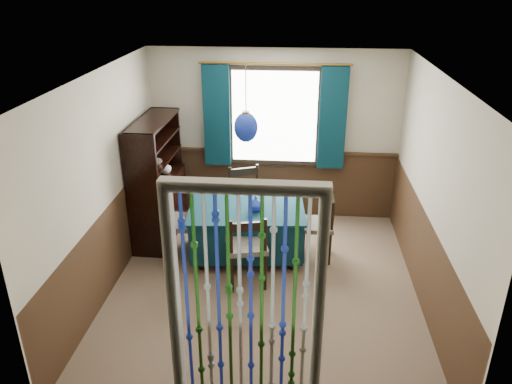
# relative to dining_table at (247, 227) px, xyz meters

# --- Properties ---
(floor) EXTENTS (4.00, 4.00, 0.00)m
(floor) POSITION_rel_dining_table_xyz_m (0.27, -0.72, -0.41)
(floor) COLOR brown
(floor) RESTS_ON ground
(ceiling) EXTENTS (4.00, 4.00, 0.00)m
(ceiling) POSITION_rel_dining_table_xyz_m (0.27, -0.72, 2.09)
(ceiling) COLOR silver
(ceiling) RESTS_ON ground
(wall_back) EXTENTS (3.60, 0.00, 3.60)m
(wall_back) POSITION_rel_dining_table_xyz_m (0.27, 1.28, 0.84)
(wall_back) COLOR #BBB199
(wall_back) RESTS_ON ground
(wall_front) EXTENTS (3.60, 0.00, 3.60)m
(wall_front) POSITION_rel_dining_table_xyz_m (0.27, -2.72, 0.84)
(wall_front) COLOR #BBB199
(wall_front) RESTS_ON ground
(wall_left) EXTENTS (0.00, 4.00, 4.00)m
(wall_left) POSITION_rel_dining_table_xyz_m (-1.53, -0.72, 0.84)
(wall_left) COLOR #BBB199
(wall_left) RESTS_ON ground
(wall_right) EXTENTS (0.00, 4.00, 4.00)m
(wall_right) POSITION_rel_dining_table_xyz_m (2.07, -0.72, 0.84)
(wall_right) COLOR #BBB199
(wall_right) RESTS_ON ground
(wainscot_back) EXTENTS (3.60, 0.00, 3.60)m
(wainscot_back) POSITION_rel_dining_table_xyz_m (0.27, 1.26, 0.09)
(wainscot_back) COLOR #3A2516
(wainscot_back) RESTS_ON ground
(wainscot_front) EXTENTS (3.60, 0.00, 3.60)m
(wainscot_front) POSITION_rel_dining_table_xyz_m (0.27, -2.71, 0.09)
(wainscot_front) COLOR #3A2516
(wainscot_front) RESTS_ON ground
(wainscot_left) EXTENTS (0.00, 4.00, 4.00)m
(wainscot_left) POSITION_rel_dining_table_xyz_m (-1.51, -0.72, 0.09)
(wainscot_left) COLOR #3A2516
(wainscot_left) RESTS_ON ground
(wainscot_right) EXTENTS (0.00, 4.00, 4.00)m
(wainscot_right) POSITION_rel_dining_table_xyz_m (2.06, -0.72, 0.09)
(wainscot_right) COLOR #3A2516
(wainscot_right) RESTS_ON ground
(window) EXTENTS (1.32, 0.12, 1.42)m
(window) POSITION_rel_dining_table_xyz_m (0.27, 1.23, 1.14)
(window) COLOR black
(window) RESTS_ON wall_back
(doorway) EXTENTS (1.16, 0.12, 2.18)m
(doorway) POSITION_rel_dining_table_xyz_m (0.27, -2.66, 0.64)
(doorway) COLOR silver
(doorway) RESTS_ON ground
(dining_table) EXTENTS (1.54, 1.13, 0.70)m
(dining_table) POSITION_rel_dining_table_xyz_m (0.00, 0.00, 0.00)
(dining_table) COLOR #0A2934
(dining_table) RESTS_ON floor
(chair_near) EXTENTS (0.55, 0.53, 0.94)m
(chair_near) POSITION_rel_dining_table_xyz_m (0.07, -0.66, 0.09)
(chair_near) COLOR black
(chair_near) RESTS_ON floor
(chair_far) EXTENTS (0.61, 0.59, 0.96)m
(chair_far) POSITION_rel_dining_table_xyz_m (-0.06, 0.62, 0.10)
(chair_far) COLOR black
(chair_far) RESTS_ON floor
(chair_left) EXTENTS (0.45, 0.47, 0.94)m
(chair_left) POSITION_rel_dining_table_xyz_m (-0.85, -0.13, 0.09)
(chair_left) COLOR black
(chair_left) RESTS_ON floor
(chair_right) EXTENTS (0.42, 0.44, 0.88)m
(chair_right) POSITION_rel_dining_table_xyz_m (0.93, 0.03, 0.06)
(chair_right) COLOR black
(chair_right) RESTS_ON floor
(sideboard) EXTENTS (0.47, 1.30, 1.68)m
(sideboard) POSITION_rel_dining_table_xyz_m (-1.28, 0.46, 0.18)
(sideboard) COLOR black
(sideboard) RESTS_ON floor
(pendant_lamp) EXTENTS (0.29, 0.29, 0.92)m
(pendant_lamp) POSITION_rel_dining_table_xyz_m (0.00, -0.00, 1.35)
(pendant_lamp) COLOR olive
(pendant_lamp) RESTS_ON ceiling
(vase_table) EXTENTS (0.19, 0.19, 0.17)m
(vase_table) POSITION_rel_dining_table_xyz_m (0.12, -0.08, 0.38)
(vase_table) COLOR navy
(vase_table) RESTS_ON dining_table
(bowl_shelf) EXTENTS (0.28, 0.28, 0.05)m
(bowl_shelf) POSITION_rel_dining_table_xyz_m (-1.22, 0.24, 0.77)
(bowl_shelf) COLOR beige
(bowl_shelf) RESTS_ON sideboard
(vase_sideboard) EXTENTS (0.21, 0.21, 0.19)m
(vase_sideboard) POSITION_rel_dining_table_xyz_m (-1.22, 0.71, 0.53)
(vase_sideboard) COLOR beige
(vase_sideboard) RESTS_ON sideboard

